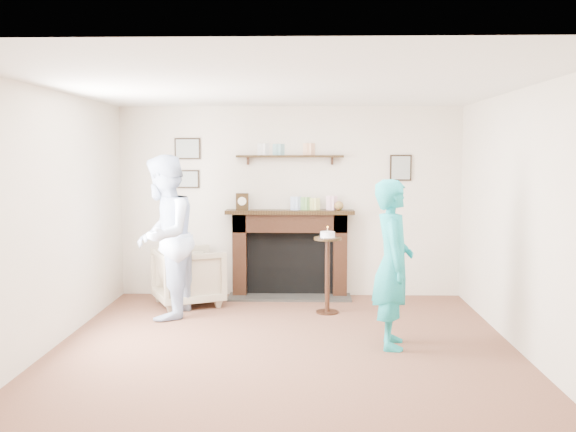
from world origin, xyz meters
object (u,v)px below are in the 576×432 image
object	(u,v)px
armchair	(189,304)
pedestal_table	(327,260)
woman	(392,346)
man	(165,317)

from	to	relation	value
armchair	pedestal_table	size ratio (longest dim) A/B	0.76
woman	pedestal_table	distance (m)	1.57
man	armchair	bearing A→B (deg)	168.24
man	pedestal_table	size ratio (longest dim) A/B	1.81
armchair	pedestal_table	xyz separation A→B (m)	(1.72, -0.38, 0.64)
pedestal_table	woman	bearing A→B (deg)	-65.78
man	pedestal_table	distance (m)	2.00
woman	man	bearing A→B (deg)	70.37
armchair	woman	size ratio (longest dim) A/B	0.48
armchair	man	size ratio (longest dim) A/B	0.42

